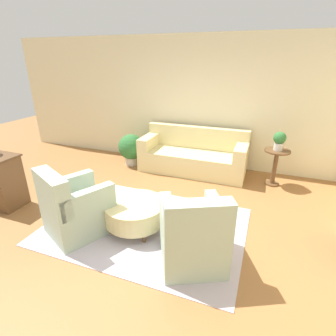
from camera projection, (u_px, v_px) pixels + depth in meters
name	position (u px, v px, depth m)	size (l,w,h in m)	color
ground_plane	(146.00, 226.00, 3.92)	(16.00, 16.00, 0.00)	#996638
wall_back	(198.00, 103.00, 5.81)	(9.53, 0.12, 2.80)	beige
rug	(146.00, 226.00, 3.92)	(2.87, 2.04, 0.01)	#BCB2C1
couch	(193.00, 156.00, 5.73)	(2.26, 0.86, 0.94)	beige
armchair_left	(75.00, 209.00, 3.64)	(1.01, 1.04, 0.98)	#9EB29E
armchair_right	(193.00, 236.00, 3.08)	(1.01, 1.04, 0.98)	#9EB29E
ottoman_table	(135.00, 212.00, 3.78)	(0.87, 0.87, 0.40)	beige
side_table	(276.00, 162.00, 5.03)	(0.48, 0.48, 0.72)	brown
potted_plant_on_side_table	(279.00, 140.00, 4.86)	(0.23, 0.23, 0.35)	beige
potted_plant_floor	(131.00, 148.00, 6.06)	(0.59, 0.59, 0.72)	beige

